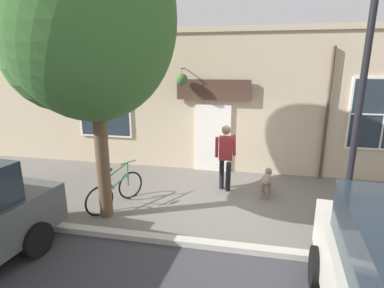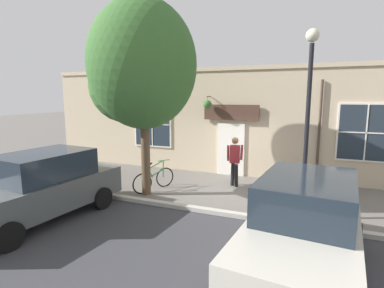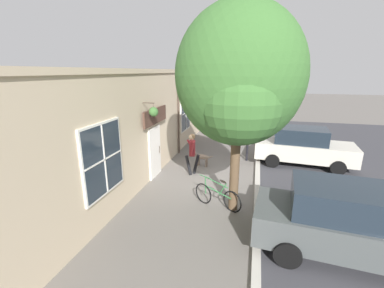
# 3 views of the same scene
# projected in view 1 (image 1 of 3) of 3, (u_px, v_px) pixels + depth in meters

# --- Properties ---
(ground_plane) EXTENTS (90.00, 90.00, 0.00)m
(ground_plane) POSITION_uv_depth(u_px,v_px,m) (214.00, 200.00, 7.46)
(ground_plane) COLOR #66605B
(storefront_facade) EXTENTS (0.95, 18.00, 4.33)m
(storefront_facade) POSITION_uv_depth(u_px,v_px,m) (225.00, 102.00, 9.12)
(storefront_facade) COLOR #C6B293
(storefront_facade) RESTS_ON ground_plane
(pedestrian_walking) EXTENTS (0.60, 0.55, 1.78)m
(pedestrian_walking) POSITION_uv_depth(u_px,v_px,m) (225.00, 151.00, 7.82)
(pedestrian_walking) COLOR black
(pedestrian_walking) RESTS_ON ground_plane
(dog_on_leash) EXTENTS (1.05, 0.36, 0.66)m
(dog_on_leash) POSITION_uv_depth(u_px,v_px,m) (267.00, 179.00, 7.62)
(dog_on_leash) COLOR #7F6B5B
(dog_on_leash) RESTS_ON ground_plane
(street_tree_by_curb) EXTENTS (3.60, 3.33, 6.12)m
(street_tree_by_curb) POSITION_uv_depth(u_px,v_px,m) (85.00, 25.00, 5.68)
(street_tree_by_curb) COLOR brown
(street_tree_by_curb) RESTS_ON ground_plane
(leaning_bicycle) EXTENTS (1.61, 0.74, 1.01)m
(leaning_bicycle) POSITION_uv_depth(u_px,v_px,m) (116.00, 191.00, 7.09)
(leaning_bicycle) COLOR black
(leaning_bicycle) RESTS_ON ground_plane
(street_lamp) EXTENTS (0.32, 0.32, 4.77)m
(street_lamp) POSITION_uv_depth(u_px,v_px,m) (364.00, 74.00, 4.78)
(street_lamp) COLOR black
(street_lamp) RESTS_ON ground_plane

